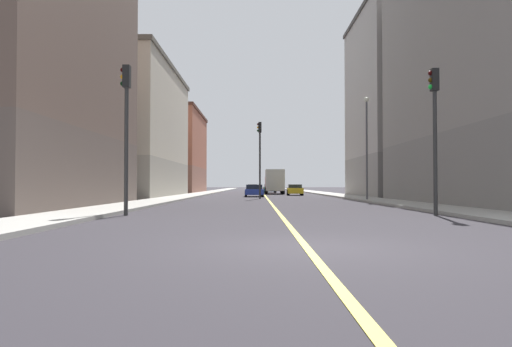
% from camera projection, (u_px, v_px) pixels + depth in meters
% --- Properties ---
extents(ground_plane, '(400.00, 400.00, 0.00)m').
position_uv_depth(ground_plane, '(308.00, 247.00, 9.13)').
color(ground_plane, '#2B282E').
rests_on(ground_plane, ground).
extents(sidewalk_left, '(2.73, 168.00, 0.15)m').
position_uv_depth(sidewalk_left, '(329.00, 194.00, 58.08)').
color(sidewalk_left, '#9E9B93').
rests_on(sidewalk_left, ground).
extents(sidewalk_right, '(2.73, 168.00, 0.15)m').
position_uv_depth(sidewalk_right, '(203.00, 194.00, 58.15)').
color(sidewalk_right, '#9E9B93').
rests_on(sidewalk_right, ground).
extents(lane_center_stripe, '(0.16, 154.00, 0.01)m').
position_uv_depth(lane_center_stripe, '(266.00, 194.00, 58.11)').
color(lane_center_stripe, '#E5D14C').
rests_on(lane_center_stripe, ground).
extents(building_left_mid, '(10.85, 14.64, 18.66)m').
position_uv_depth(building_left_mid, '(413.00, 104.00, 46.33)').
color(building_left_mid, gray).
rests_on(building_left_mid, ground).
extents(building_right_midblock, '(10.85, 20.45, 13.13)m').
position_uv_depth(building_right_midblock, '(123.00, 132.00, 46.45)').
color(building_right_midblock, '#9D9688').
rests_on(building_right_midblock, ground).
extents(building_right_distant, '(10.85, 17.99, 12.10)m').
position_uv_depth(building_right_distant, '(167.00, 152.00, 69.03)').
color(building_right_distant, brown).
rests_on(building_right_distant, ground).
extents(traffic_light_left_near, '(0.40, 0.32, 5.92)m').
position_uv_depth(traffic_light_left_near, '(437.00, 120.00, 18.51)').
color(traffic_light_left_near, '#2D2D2D').
rests_on(traffic_light_left_near, ground).
extents(traffic_light_right_near, '(0.40, 0.32, 6.05)m').
position_uv_depth(traffic_light_right_near, '(128.00, 118.00, 18.56)').
color(traffic_light_right_near, '#2D2D2D').
rests_on(traffic_light_right_near, ground).
extents(traffic_light_median_far, '(0.40, 0.32, 6.68)m').
position_uv_depth(traffic_light_median_far, '(262.00, 150.00, 40.06)').
color(traffic_light_median_far, '#2D2D2D').
rests_on(traffic_light_median_far, ground).
extents(street_lamp_left_near, '(0.36, 0.36, 7.59)m').
position_uv_depth(street_lamp_left_near, '(369.00, 138.00, 34.07)').
color(street_lamp_left_near, '#4C4C51').
rests_on(street_lamp_left_near, ground).
extents(car_blue, '(1.98, 4.33, 1.23)m').
position_uv_depth(car_blue, '(256.00, 191.00, 47.02)').
color(car_blue, '#23389E').
rests_on(car_blue, ground).
extents(car_yellow, '(1.86, 4.02, 1.24)m').
position_uv_depth(car_yellow, '(297.00, 190.00, 52.95)').
color(car_yellow, gold).
rests_on(car_yellow, ground).
extents(car_orange, '(1.85, 4.28, 1.26)m').
position_uv_depth(car_orange, '(255.00, 188.00, 78.33)').
color(car_orange, orange).
rests_on(car_orange, ground).
extents(car_teal, '(1.94, 3.97, 1.29)m').
position_uv_depth(car_teal, '(271.00, 188.00, 69.47)').
color(car_teal, '#196670').
rests_on(car_teal, ground).
extents(box_truck, '(2.45, 7.53, 3.15)m').
position_uv_depth(box_truck, '(276.00, 181.00, 60.61)').
color(box_truck, maroon).
rests_on(box_truck, ground).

